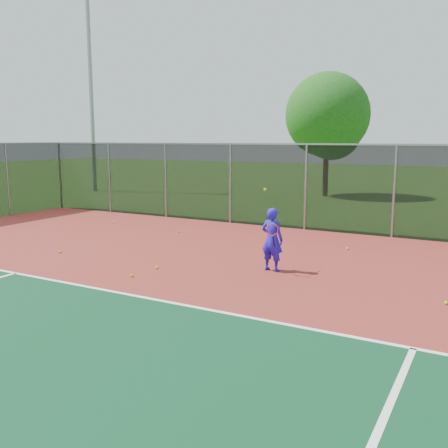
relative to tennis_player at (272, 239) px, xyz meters
The scene contains 13 objects.
ground 6.51m from the tennis_player, 74.25° to the right, with size 120.00×120.00×0.00m, color #32631C.
court_apron 4.63m from the tennis_player, 67.41° to the right, with size 30.00×20.00×0.02m, color maroon.
fence_back 6.09m from the tennis_player, 73.15° to the left, with size 30.00×0.06×3.03m.
tennis_player is the anchor object (origin of this frame).
practice_ball_1 6.14m from the tennis_player, 169.33° to the right, with size 0.07×0.07×0.07m, color #B1D418.
practice_ball_2 8.89m from the tennis_player, 156.51° to the left, with size 0.07×0.07×0.07m, color #B1D418.
practice_ball_3 3.44m from the tennis_player, 141.10° to the right, with size 0.07×0.07×0.07m, color #B1D418.
practice_ball_4 4.11m from the tennis_player, 10.16° to the right, with size 0.07×0.07×0.07m, color #B1D418.
practice_ball_5 2.92m from the tennis_player, 154.33° to the right, with size 0.07×0.07×0.07m, color #B1D418.
practice_ball_6 5.77m from the tennis_player, 147.16° to the left, with size 0.07×0.07×0.07m, color #B1D418.
practice_ball_8 3.44m from the tennis_player, 72.77° to the left, with size 0.07×0.07×0.07m, color #B1D418.
floodlight_nw 22.22m from the tennis_player, 144.45° to the left, with size 0.90×0.40×12.31m.
tree_back_left 17.42m from the tennis_player, 103.09° to the left, with size 4.68×4.68×6.88m.
Camera 1 is at (2.93, -4.68, 3.18)m, focal length 40.00 mm.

